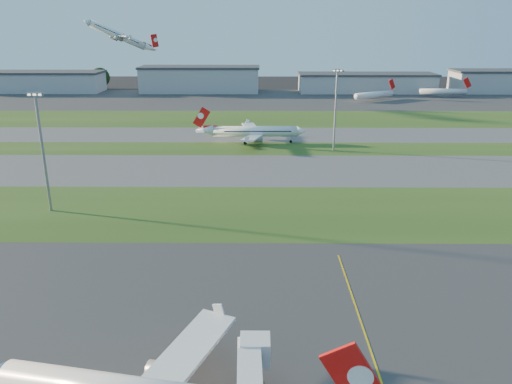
{
  "coord_description": "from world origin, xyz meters",
  "views": [
    {
      "loc": [
        -9.03,
        -50.43,
        39.03
      ],
      "look_at": [
        -9.75,
        44.51,
        7.0
      ],
      "focal_mm": 35.0,
      "sensor_mm": 36.0,
      "label": 1
    }
  ],
  "objects_px": {
    "mini_jet_far": "(443,91)",
    "light_mast_centre": "(336,105)",
    "light_mast_west": "(42,145)",
    "mini_jet_near": "(374,95)",
    "airliner_taxiing": "(254,132)"
  },
  "relations": [
    {
      "from": "light_mast_west",
      "to": "light_mast_centre",
      "type": "bearing_deg",
      "value": 38.66
    },
    {
      "from": "mini_jet_far",
      "to": "light_mast_centre",
      "type": "distance_m",
      "value": 148.34
    },
    {
      "from": "airliner_taxiing",
      "to": "light_mast_centre",
      "type": "height_order",
      "value": "light_mast_centre"
    },
    {
      "from": "light_mast_west",
      "to": "light_mast_centre",
      "type": "distance_m",
      "value": 89.64
    },
    {
      "from": "airliner_taxiing",
      "to": "mini_jet_far",
      "type": "distance_m",
      "value": 155.26
    },
    {
      "from": "mini_jet_far",
      "to": "light_mast_centre",
      "type": "bearing_deg",
      "value": -122.24
    },
    {
      "from": "mini_jet_near",
      "to": "light_mast_west",
      "type": "height_order",
      "value": "light_mast_west"
    },
    {
      "from": "airliner_taxiing",
      "to": "mini_jet_near",
      "type": "height_order",
      "value": "airliner_taxiing"
    },
    {
      "from": "mini_jet_near",
      "to": "light_mast_centre",
      "type": "xyz_separation_m",
      "value": [
        -37.3,
        -111.4,
        11.53
      ]
    },
    {
      "from": "mini_jet_near",
      "to": "light_mast_centre",
      "type": "height_order",
      "value": "light_mast_centre"
    },
    {
      "from": "mini_jet_near",
      "to": "airliner_taxiing",
      "type": "bearing_deg",
      "value": -154.76
    },
    {
      "from": "light_mast_west",
      "to": "light_mast_centre",
      "type": "height_order",
      "value": "same"
    },
    {
      "from": "mini_jet_far",
      "to": "light_mast_west",
      "type": "xyz_separation_m",
      "value": [
        -148.92,
        -181.07,
        11.53
      ]
    },
    {
      "from": "mini_jet_near",
      "to": "mini_jet_far",
      "type": "height_order",
      "value": "same"
    },
    {
      "from": "mini_jet_far",
      "to": "light_mast_west",
      "type": "relative_size",
      "value": 1.11
    }
  ]
}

